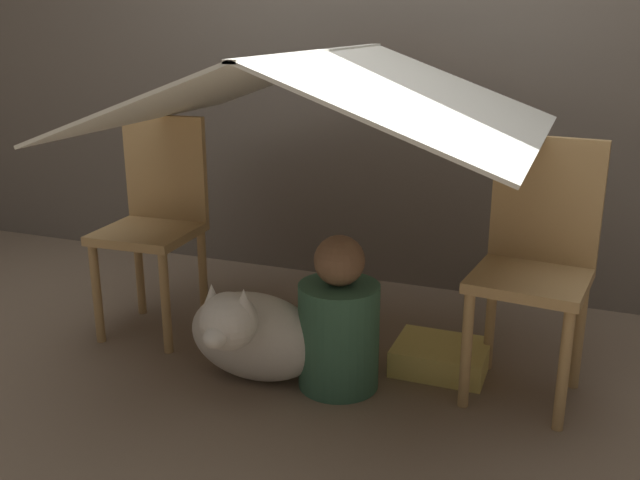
# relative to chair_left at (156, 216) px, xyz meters

# --- Properties ---
(ground_plane) EXTENTS (8.80, 8.80, 0.00)m
(ground_plane) POSITION_rel_chair_left_xyz_m (0.75, -0.16, -0.48)
(ground_plane) COLOR #7A6651
(wall_back) EXTENTS (7.00, 0.05, 2.50)m
(wall_back) POSITION_rel_chair_left_xyz_m (0.75, 0.88, 0.77)
(wall_back) COLOR #6B6056
(wall_back) RESTS_ON ground_plane
(chair_left) EXTENTS (0.38, 0.38, 0.88)m
(chair_left) POSITION_rel_chair_left_xyz_m (0.00, 0.00, 0.00)
(chair_left) COLOR tan
(chair_left) RESTS_ON ground_plane
(chair_right) EXTENTS (0.40, 0.40, 0.88)m
(chair_right) POSITION_rel_chair_left_xyz_m (1.50, -0.00, 0.00)
(chair_right) COLOR tan
(chair_right) RESTS_ON ground_plane
(sheet_canopy) EXTENTS (1.49, 1.29, 0.28)m
(sheet_canopy) POSITION_rel_chair_left_xyz_m (0.75, -0.07, 0.53)
(sheet_canopy) COLOR silver
(person_front) EXTENTS (0.29, 0.29, 0.56)m
(person_front) POSITION_rel_chair_left_xyz_m (0.88, -0.22, -0.25)
(person_front) COLOR #38664C
(person_front) RESTS_ON ground_plane
(dog) EXTENTS (0.51, 0.44, 0.43)m
(dog) POSITION_rel_chair_left_xyz_m (0.58, -0.32, -0.29)
(dog) COLOR silver
(dog) RESTS_ON ground_plane
(floor_cushion) EXTENTS (0.34, 0.27, 0.10)m
(floor_cushion) POSITION_rel_chair_left_xyz_m (1.19, 0.03, -0.43)
(floor_cushion) COLOR #E5CC66
(floor_cushion) RESTS_ON ground_plane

